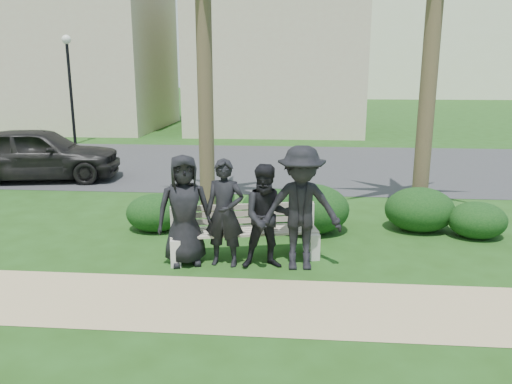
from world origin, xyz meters
TOP-DOWN VIEW (x-y plane):
  - ground at (0.00, 0.00)m, footprint 160.00×160.00m
  - footpath at (0.00, -1.80)m, footprint 30.00×1.60m
  - asphalt_street at (0.00, 8.00)m, footprint 160.00×8.00m
  - stucco_bldg_left at (-12.00, 18.00)m, footprint 10.40×8.40m
  - stucco_bldg_right at (-1.00, 18.00)m, footprint 8.40×8.40m
  - street_lamp at (-9.00, 12.00)m, footprint 0.36×0.36m
  - park_bench at (-0.68, -0.15)m, footprint 2.44×1.03m
  - man_a at (-1.58, -0.47)m, footprint 0.97×0.79m
  - man_b at (-0.96, -0.47)m, footprint 0.65×0.47m
  - man_c at (-0.30, -0.52)m, footprint 0.86×0.72m
  - man_d at (0.19, -0.51)m, footprint 1.26×0.79m
  - hedge_a at (-2.51, 1.13)m, footprint 1.09×0.90m
  - hedge_c at (-0.36, 1.58)m, footprint 1.16×0.95m
  - hedge_d at (0.39, 1.29)m, footprint 1.43×1.18m
  - hedge_e at (2.43, 1.56)m, footprint 1.29×1.06m
  - hedge_f at (3.37, 1.21)m, footprint 1.03×0.85m
  - car_a at (-6.90, 5.18)m, footprint 4.54×2.50m

SIDE VIEW (x-z plane):
  - ground at x=0.00m, z-range 0.00..0.00m
  - footpath at x=0.00m, z-range -0.01..0.01m
  - asphalt_street at x=0.00m, z-range -0.01..0.01m
  - hedge_f at x=3.37m, z-range 0.00..0.67m
  - hedge_a at x=-2.51m, z-range 0.00..0.71m
  - park_bench at x=-0.68m, z-range -0.04..0.78m
  - hedge_c at x=-0.36m, z-range 0.00..0.75m
  - hedge_e at x=2.43m, z-range 0.00..0.84m
  - hedge_d at x=0.39m, z-range 0.00..0.93m
  - car_a at x=-6.90m, z-range 0.00..1.46m
  - man_c at x=-0.30m, z-range 0.00..1.60m
  - man_b at x=-0.96m, z-range 0.00..1.66m
  - man_a at x=-1.58m, z-range 0.00..1.72m
  - man_d at x=0.19m, z-range 0.00..1.88m
  - street_lamp at x=-9.00m, z-range 0.80..5.09m
  - stucco_bldg_left at x=-12.00m, z-range 0.01..7.31m
  - stucco_bldg_right at x=-1.00m, z-range 0.01..7.31m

